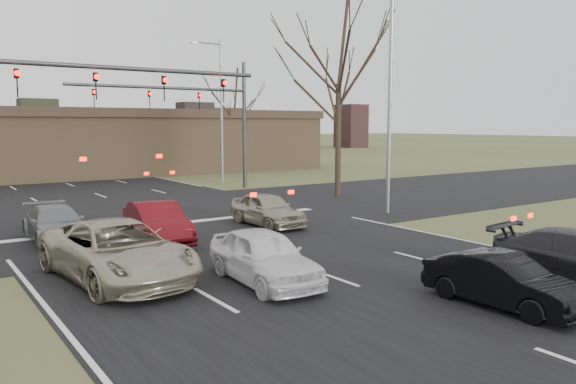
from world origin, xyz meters
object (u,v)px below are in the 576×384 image
(building, at_px, (72,142))
(car_silver_ahead, at_px, (267,209))
(car_black_hatch, at_px, (503,281))
(car_silver_suv, at_px, (117,251))
(car_red_ahead, at_px, (157,223))
(streetlight_right_near, at_px, (387,91))
(mast_arm_far, at_px, (204,109))
(car_grey_ahead, at_px, (56,224))
(mast_arm_near, at_px, (36,96))
(car_white_sedan, at_px, (264,256))
(streetlight_right_far, at_px, (219,103))

(building, bearing_deg, car_silver_ahead, -88.41)
(car_black_hatch, bearing_deg, car_silver_suv, 129.54)
(car_black_hatch, distance_m, car_red_ahead, 11.67)
(car_silver_suv, bearing_deg, streetlight_right_near, 10.71)
(streetlight_right_near, bearing_deg, mast_arm_far, 101.47)
(car_silver_suv, height_order, car_grey_ahead, car_silver_suv)
(mast_arm_near, xyz_separation_m, car_silver_ahead, (7.99, -2.48, -4.40))
(mast_arm_near, bearing_deg, car_white_sedan, -69.58)
(car_black_hatch, bearing_deg, mast_arm_far, 76.89)
(car_grey_ahead, xyz_separation_m, car_silver_ahead, (7.75, -1.62, 0.05))
(car_silver_ahead, bearing_deg, mast_arm_near, 162.96)
(mast_arm_far, bearing_deg, car_red_ahead, -122.51)
(building, xyz_separation_m, streetlight_right_near, (6.82, -28.00, 2.92))
(streetlight_right_far, xyz_separation_m, car_silver_suv, (-14.10, -20.95, -4.80))
(mast_arm_far, height_order, car_white_sedan, mast_arm_far)
(building, bearing_deg, streetlight_right_near, -76.31)
(car_silver_suv, relative_size, car_white_sedan, 1.36)
(car_white_sedan, bearing_deg, car_black_hatch, -49.97)
(building, relative_size, mast_arm_far, 3.81)
(building, height_order, mast_arm_far, mast_arm_far)
(streetlight_right_near, bearing_deg, building, 103.69)
(mast_arm_far, distance_m, car_grey_ahead, 16.18)
(streetlight_right_far, distance_m, car_grey_ahead, 21.21)
(streetlight_right_near, xyz_separation_m, car_silver_ahead, (-6.06, 0.52, -4.91))
(car_black_hatch, relative_size, car_silver_ahead, 0.92)
(mast_arm_far, height_order, streetlight_right_far, streetlight_right_far)
(car_white_sedan, distance_m, car_red_ahead, 6.35)
(mast_arm_near, height_order, car_black_hatch, mast_arm_near)
(car_silver_ahead, bearing_deg, car_black_hatch, -95.42)
(streetlight_right_near, height_order, car_silver_suv, streetlight_right_near)
(mast_arm_near, xyz_separation_m, car_grey_ahead, (0.24, -0.85, -4.45))
(mast_arm_near, xyz_separation_m, streetlight_right_near, (14.05, -3.00, 0.51))
(car_black_hatch, bearing_deg, streetlight_right_far, 72.29)
(streetlight_right_near, height_order, car_black_hatch, streetlight_right_near)
(mast_arm_far, distance_m, car_silver_suv, 20.63)
(car_red_ahead, bearing_deg, car_silver_suv, -117.88)
(streetlight_right_near, height_order, streetlight_right_far, same)
(mast_arm_near, height_order, car_silver_ahead, mast_arm_near)
(mast_arm_near, bearing_deg, mast_arm_far, 41.22)
(car_grey_ahead, relative_size, car_red_ahead, 1.02)
(car_red_ahead, bearing_deg, mast_arm_near, 141.94)
(building, distance_m, mast_arm_near, 26.14)
(streetlight_right_far, bearing_deg, building, 123.65)
(car_red_ahead, distance_m, car_silver_ahead, 4.92)
(car_white_sedan, bearing_deg, building, 88.22)
(mast_arm_near, bearing_deg, streetlight_right_near, -12.05)
(car_white_sedan, height_order, car_silver_ahead, car_white_sedan)
(car_black_hatch, relative_size, car_red_ahead, 0.85)
(car_red_ahead, relative_size, car_silver_ahead, 1.08)
(mast_arm_near, distance_m, car_black_hatch, 16.29)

